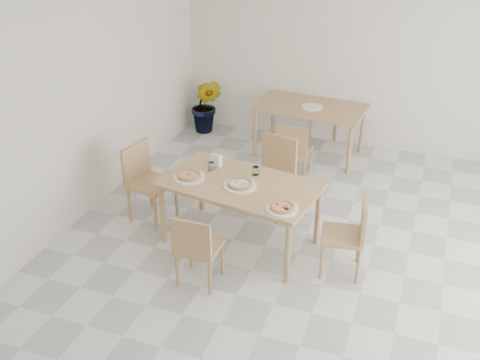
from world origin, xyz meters
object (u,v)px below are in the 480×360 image
(main_table, at_px, (240,189))
(plate_mushroom, at_px, (240,186))
(plate_empty, at_px, (312,107))
(napkin_holder, at_px, (216,161))
(tumbler_b, at_px, (211,166))
(second_table, at_px, (310,111))
(tumbler_a, at_px, (256,171))
(pizza_margherita, at_px, (189,175))
(plate_margherita, at_px, (189,177))
(chair_west, at_px, (145,177))
(chair_east, at_px, (351,231))
(chair_back_s, at_px, (295,147))
(chair_back_n, at_px, (324,102))
(potted_plant, at_px, (206,105))
(chair_south, at_px, (196,246))
(chair_north, at_px, (274,169))
(pizza_mushroom, at_px, (240,184))
(plate_pepperoni, at_px, (282,209))
(pizza_pepperoni, at_px, (282,207))

(main_table, bearing_deg, plate_mushroom, -62.52)
(plate_empty, bearing_deg, plate_mushroom, -93.60)
(napkin_holder, bearing_deg, tumbler_b, -90.00)
(napkin_holder, distance_m, second_table, 2.28)
(tumbler_a, relative_size, napkin_holder, 0.63)
(main_table, xyz_separation_m, pizza_margherita, (-0.55, -0.09, 0.11))
(plate_margherita, bearing_deg, second_table, 74.95)
(chair_west, distance_m, napkin_holder, 0.90)
(pizza_margherita, relative_size, plate_empty, 1.04)
(chair_east, xyz_separation_m, chair_back_s, (-1.07, 1.79, -0.04))
(chair_back_n, relative_size, potted_plant, 1.02)
(plate_margherita, bearing_deg, napkin_holder, 64.04)
(chair_south, relative_size, pizza_margherita, 2.63)
(chair_north, xyz_separation_m, pizza_mushroom, (-0.10, -0.89, 0.24))
(plate_pepperoni, height_order, pizza_mushroom, pizza_mushroom)
(pizza_pepperoni, xyz_separation_m, chair_back_n, (-0.40, 3.66, -0.26))
(chair_south, bearing_deg, plate_margherita, -62.63)
(chair_back_n, bearing_deg, plate_empty, -103.07)
(tumbler_b, relative_size, napkin_holder, 0.60)
(plate_pepperoni, relative_size, pizza_mushroom, 0.91)
(tumbler_b, distance_m, chair_back_s, 1.63)
(chair_south, bearing_deg, pizza_margherita, -62.63)
(pizza_pepperoni, distance_m, chair_back_n, 3.69)
(chair_back_n, bearing_deg, second_table, -105.78)
(pizza_pepperoni, bearing_deg, tumbler_b, 150.73)
(plate_pepperoni, relative_size, second_table, 0.20)
(plate_margherita, height_order, tumbler_b, tumbler_b)
(chair_back_s, relative_size, potted_plant, 0.89)
(pizza_margherita, distance_m, tumbler_a, 0.72)
(tumbler_a, bearing_deg, chair_east, -16.88)
(pizza_mushroom, bearing_deg, plate_pepperoni, -28.19)
(plate_margherita, xyz_separation_m, tumbler_a, (0.64, 0.32, 0.04))
(pizza_mushroom, bearing_deg, tumbler_b, 149.39)
(chair_back_n, bearing_deg, plate_pepperoni, -97.68)
(pizza_margherita, distance_m, potted_plant, 3.01)
(main_table, relative_size, pizza_margherita, 5.72)
(chair_south, distance_m, plate_mushroom, 0.84)
(plate_pepperoni, distance_m, pizza_pepperoni, 0.02)
(tumbler_b, xyz_separation_m, napkin_holder, (0.02, 0.08, 0.03))
(potted_plant, bearing_deg, napkin_holder, -64.03)
(plate_mushroom, distance_m, potted_plant, 3.24)
(chair_north, distance_m, chair_west, 1.51)
(pizza_pepperoni, bearing_deg, chair_east, 21.97)
(chair_back_n, bearing_deg, plate_mushroom, -106.42)
(main_table, relative_size, plate_mushroom, 5.08)
(pizza_pepperoni, relative_size, potted_plant, 0.29)
(pizza_pepperoni, bearing_deg, plate_empty, 98.00)
(tumbler_a, bearing_deg, second_table, 88.72)
(chair_south, relative_size, pizza_pepperoni, 3.15)
(pizza_margherita, bearing_deg, main_table, 8.91)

